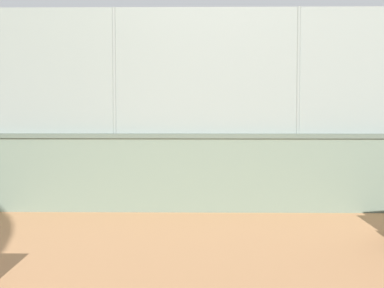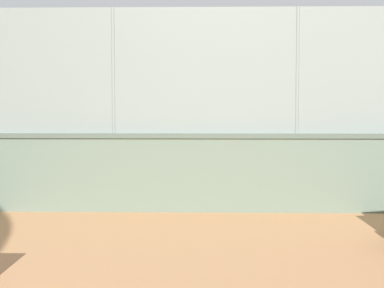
{
  "view_description": "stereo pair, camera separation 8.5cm",
  "coord_description": "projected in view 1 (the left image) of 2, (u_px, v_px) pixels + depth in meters",
  "views": [
    {
      "loc": [
        -0.07,
        20.48,
        1.85
      ],
      "look_at": [
        0.3,
        7.63,
        1.03
      ],
      "focal_mm": 51.77,
      "sensor_mm": 36.0,
      "label": 1
    },
    {
      "loc": [
        -0.16,
        20.48,
        1.85
      ],
      "look_at": [
        0.3,
        7.63,
        1.03
      ],
      "focal_mm": 51.77,
      "sensor_mm": 36.0,
      "label": 2
    }
  ],
  "objects": [
    {
      "name": "player_near_wall_returning",
      "position": [
        47.0,
        140.0,
        16.32
      ],
      "size": [
        0.71,
        1.06,
        1.6
      ],
      "color": "black",
      "rests_on": "ground_plane"
    },
    {
      "name": "fence_panel_on_wall",
      "position": [
        206.0,
        71.0,
        9.89
      ],
      "size": [
        29.7,
        0.43,
        2.25
      ],
      "color": "gray",
      "rests_on": "perimeter_wall"
    },
    {
      "name": "perimeter_wall",
      "position": [
        206.0,
        172.0,
        10.0
      ],
      "size": [
        30.24,
        0.78,
        1.41
      ],
      "color": "slate",
      "rests_on": "ground_plane"
    },
    {
      "name": "ground_plane",
      "position": [
        206.0,
        159.0,
        20.55
      ],
      "size": [
        260.0,
        260.0,
        0.0
      ],
      "primitive_type": "plane",
      "color": "tan"
    },
    {
      "name": "player_at_service_line",
      "position": [
        380.0,
        150.0,
        11.87
      ],
      "size": [
        1.09,
        0.71,
        1.64
      ],
      "color": "black",
      "rests_on": "ground_plane"
    }
  ]
}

